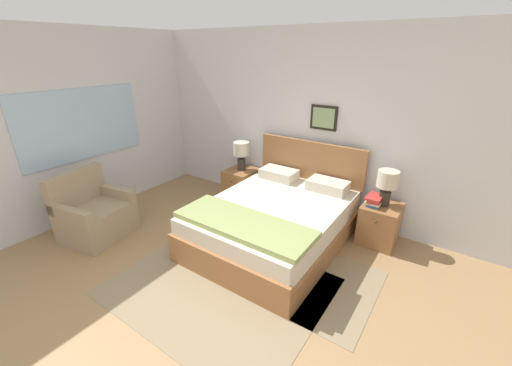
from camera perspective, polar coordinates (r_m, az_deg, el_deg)
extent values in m
plane|color=#99754C|center=(3.05, -16.21, -27.00)|extent=(16.00, 16.00, 0.00)
cube|color=silver|center=(4.51, 11.92, 9.83)|extent=(7.98, 0.06, 2.60)
cube|color=black|center=(4.43, 12.22, 11.52)|extent=(0.38, 0.02, 0.33)
cube|color=gray|center=(4.42, 12.14, 11.50)|extent=(0.31, 0.00, 0.26)
cube|color=silver|center=(5.27, -25.72, 9.96)|extent=(0.06, 5.33, 2.60)
cube|color=#9EBCDB|center=(5.06, -29.07, 9.28)|extent=(0.02, 1.71, 0.97)
cube|color=#897556|center=(3.50, -6.77, -18.11)|extent=(2.12, 1.71, 0.01)
cube|color=#897556|center=(3.52, 14.32, -18.50)|extent=(0.76, 1.21, 0.01)
cube|color=#936038|center=(4.06, 3.15, -9.02)|extent=(1.59, 2.04, 0.28)
cube|color=#936038|center=(3.30, -6.06, -13.87)|extent=(1.59, 0.06, 0.08)
cube|color=beige|center=(3.92, 3.24, -5.62)|extent=(1.52, 1.95, 0.27)
cube|color=#936038|center=(4.56, 9.86, 4.02)|extent=(1.59, 0.06, 0.57)
cube|color=#8E9E5B|center=(3.39, -2.35, -7.43)|extent=(1.56, 0.57, 0.06)
cube|color=beige|center=(4.61, 4.18, 1.67)|extent=(0.52, 0.32, 0.14)
cube|color=beige|center=(4.30, 12.94, -0.47)|extent=(0.52, 0.32, 0.14)
cube|color=#998466|center=(4.66, -26.80, -6.22)|extent=(0.81, 0.89, 0.42)
cube|color=#998466|center=(4.69, -29.94, -0.73)|extent=(0.26, 0.79, 0.45)
cube|color=#998466|center=(4.73, -24.34, -1.49)|extent=(0.68, 0.22, 0.14)
cube|color=#998466|center=(4.36, -30.80, -4.84)|extent=(0.68, 0.22, 0.14)
cube|color=#936038|center=(5.13, -2.70, -0.30)|extent=(0.45, 0.49, 0.52)
sphere|color=#332D28|center=(4.89, -4.53, 0.29)|extent=(0.02, 0.02, 0.02)
cube|color=#936038|center=(4.31, 21.55, -6.88)|extent=(0.45, 0.49, 0.52)
sphere|color=#332D28|center=(4.02, 20.94, -6.64)|extent=(0.02, 0.02, 0.02)
cylinder|color=#2D2823|center=(5.02, -2.65, 3.47)|extent=(0.13, 0.13, 0.18)
cylinder|color=#2D2823|center=(4.98, -2.68, 4.78)|extent=(0.02, 0.02, 0.06)
cylinder|color=beige|center=(4.94, -2.71, 6.26)|extent=(0.25, 0.25, 0.21)
cylinder|color=#2D2823|center=(4.17, 22.32, -2.56)|extent=(0.13, 0.13, 0.18)
cylinder|color=#2D2823|center=(4.13, 22.57, -1.03)|extent=(0.02, 0.02, 0.06)
cylinder|color=beige|center=(4.08, 22.86, 0.68)|extent=(0.25, 0.25, 0.21)
cube|color=#335693|center=(4.16, 20.60, -3.53)|extent=(0.17, 0.24, 0.03)
cube|color=beige|center=(4.15, 20.66, -3.18)|extent=(0.18, 0.22, 0.03)
cube|color=#B7332D|center=(4.14, 20.72, -2.78)|extent=(0.19, 0.26, 0.04)
cube|color=#B7332D|center=(4.12, 20.78, -2.39)|extent=(0.19, 0.28, 0.03)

